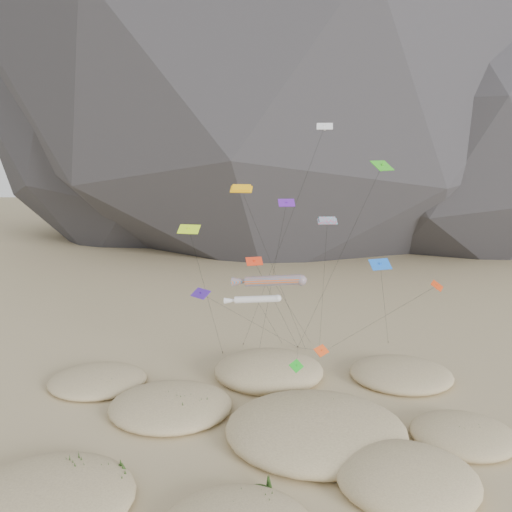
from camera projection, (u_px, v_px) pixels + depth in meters
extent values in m
plane|color=#CCB789|center=(284.00, 449.00, 46.40)|extent=(500.00, 500.00, 0.00)
ellipsoid|color=black|center=(300.00, 36.00, 146.21)|extent=(191.54, 147.29, 156.00)
ellipsoid|color=#2B2B30|center=(155.00, 96.00, 158.19)|extent=(136.20, 127.83, 116.00)
ellipsoid|color=black|center=(464.00, 112.00, 145.02)|extent=(130.55, 126.41, 100.00)
ellipsoid|color=#CCB789|center=(47.00, 498.00, 38.99)|extent=(13.86, 11.78, 2.73)
ellipsoid|color=#CCB789|center=(407.00, 479.00, 41.02)|extent=(11.82, 10.05, 3.55)
ellipsoid|color=#CCB789|center=(171.00, 406.00, 53.13)|extent=(13.20, 11.22, 2.56)
ellipsoid|color=#CCB789|center=(316.00, 429.00, 48.20)|extent=(17.61, 14.97, 3.61)
ellipsoid|color=#CCB789|center=(463.00, 435.00, 47.84)|extent=(10.10, 8.58, 2.32)
ellipsoid|color=#CCB789|center=(269.00, 371.00, 61.00)|extent=(13.35, 11.35, 3.78)
ellipsoid|color=#CCB789|center=(401.00, 374.00, 60.72)|extent=(12.39, 10.54, 2.49)
ellipsoid|color=#CCB789|center=(98.00, 380.00, 59.28)|extent=(11.60, 9.86, 1.99)
ellipsoid|color=black|center=(72.00, 473.00, 41.62)|extent=(2.48, 2.12, 0.74)
ellipsoid|color=black|center=(111.00, 476.00, 41.34)|extent=(2.43, 2.08, 0.73)
ellipsoid|color=black|center=(253.00, 510.00, 37.72)|extent=(2.85, 2.44, 0.85)
ellipsoid|color=black|center=(259.00, 492.00, 39.87)|extent=(2.10, 1.79, 0.63)
ellipsoid|color=black|center=(421.00, 472.00, 41.56)|extent=(3.15, 2.70, 0.95)
ellipsoid|color=black|center=(367.00, 484.00, 40.36)|extent=(2.09, 1.79, 0.63)
ellipsoid|color=black|center=(175.00, 407.00, 52.52)|extent=(3.26, 2.78, 0.98)
ellipsoid|color=black|center=(198.00, 408.00, 52.42)|extent=(2.24, 1.92, 0.67)
ellipsoid|color=black|center=(327.00, 418.00, 49.77)|extent=(3.81, 3.26, 1.14)
ellipsoid|color=black|center=(344.00, 415.00, 50.56)|extent=(2.84, 2.43, 0.85)
ellipsoid|color=black|center=(310.00, 433.00, 47.36)|extent=(2.56, 2.19, 0.77)
ellipsoid|color=black|center=(468.00, 436.00, 47.55)|extent=(2.49, 2.13, 0.75)
ellipsoid|color=black|center=(253.00, 368.00, 61.23)|extent=(3.46, 2.96, 1.04)
ellipsoid|color=black|center=(272.00, 371.00, 60.76)|extent=(2.60, 2.22, 0.78)
ellipsoid|color=black|center=(409.00, 377.00, 59.70)|extent=(2.18, 1.86, 0.65)
ellipsoid|color=black|center=(391.00, 380.00, 58.94)|extent=(2.03, 1.74, 0.61)
ellipsoid|color=black|center=(105.00, 384.00, 58.24)|extent=(2.15, 1.84, 0.65)
ellipsoid|color=black|center=(104.00, 389.00, 57.14)|extent=(1.95, 1.67, 0.59)
cylinder|color=#3F2D1E|center=(258.00, 356.00, 67.05)|extent=(0.08, 0.08, 0.30)
cylinder|color=#3F2D1E|center=(287.00, 356.00, 67.14)|extent=(0.08, 0.08, 0.30)
cylinder|color=#3F2D1E|center=(298.00, 347.00, 70.17)|extent=(0.08, 0.08, 0.30)
cylinder|color=#3F2D1E|center=(322.00, 352.00, 68.46)|extent=(0.08, 0.08, 0.30)
cylinder|color=#3F2D1E|center=(365.00, 360.00, 65.64)|extent=(0.08, 0.08, 0.30)
cylinder|color=#3F2D1E|center=(243.00, 344.00, 71.15)|extent=(0.08, 0.08, 0.30)
cylinder|color=#3F2D1E|center=(388.00, 342.00, 71.96)|extent=(0.08, 0.08, 0.30)
cylinder|color=#3F2D1E|center=(223.00, 352.00, 68.23)|extent=(0.08, 0.08, 0.30)
cylinder|color=orange|center=(273.00, 281.00, 55.16)|extent=(6.46, 2.58, 1.80)
sphere|color=orange|center=(301.00, 280.00, 54.34)|extent=(1.21, 1.21, 1.21)
cone|color=orange|center=(243.00, 281.00, 56.06)|extent=(2.78, 1.61, 1.29)
cylinder|color=black|center=(294.00, 315.00, 63.71)|extent=(5.71, 14.83, 13.15)
cylinder|color=silver|center=(256.00, 299.00, 56.47)|extent=(5.01, 1.26, 1.13)
sphere|color=silver|center=(278.00, 298.00, 56.16)|extent=(0.82, 0.82, 0.82)
cone|color=silver|center=(233.00, 300.00, 56.83)|extent=(2.07, 0.90, 0.84)
cylinder|color=black|center=(271.00, 324.00, 64.13)|extent=(3.52, 13.47, 10.74)
cube|color=#FFB10D|center=(241.00, 189.00, 53.07)|extent=(2.41, 1.20, 0.70)
cube|color=#FFB10D|center=(241.00, 188.00, 53.04)|extent=(2.04, 0.95, 0.68)
cylinder|color=black|center=(278.00, 281.00, 61.17)|extent=(8.33, 11.81, 23.19)
cube|color=#FF1A43|center=(327.00, 221.00, 55.38)|extent=(2.20, 1.03, 0.61)
cube|color=#FF1A43|center=(327.00, 220.00, 55.34)|extent=(1.87, 0.82, 0.60)
cylinder|color=black|center=(323.00, 291.00, 63.21)|extent=(0.93, 11.88, 19.53)
cube|color=red|center=(254.00, 261.00, 53.83)|extent=(1.95, 1.28, 0.78)
cube|color=red|center=(254.00, 263.00, 53.86)|extent=(0.28, 0.32, 0.60)
cylinder|color=black|center=(279.00, 310.00, 62.01)|extent=(5.86, 13.57, 15.48)
cube|color=blue|center=(380.00, 264.00, 50.23)|extent=(2.43, 1.72, 0.93)
cube|color=blue|center=(380.00, 266.00, 50.27)|extent=(0.35, 0.38, 0.73)
cylinder|color=black|center=(385.00, 310.00, 61.11)|extent=(6.24, 18.98, 15.97)
cube|color=#C3F71A|center=(189.00, 229.00, 51.06)|extent=(2.37, 1.52, 0.80)
cube|color=#C3F71A|center=(189.00, 231.00, 51.09)|extent=(0.30, 0.26, 0.76)
cylinder|color=black|center=(208.00, 300.00, 59.65)|extent=(2.07, 13.53, 19.30)
cube|color=#431BA2|center=(201.00, 293.00, 56.33)|extent=(2.49, 2.40, 0.77)
cube|color=#431BA2|center=(201.00, 295.00, 56.36)|extent=(0.33, 0.33, 0.78)
cylinder|color=black|center=(255.00, 323.00, 63.26)|extent=(11.97, 12.00, 11.37)
cube|color=#581BA0|center=(287.00, 203.00, 52.93)|extent=(1.85, 1.07, 0.77)
cube|color=#581BA0|center=(286.00, 204.00, 52.96)|extent=(0.25, 0.30, 0.58)
cylinder|color=black|center=(271.00, 289.00, 60.00)|extent=(3.20, 9.79, 21.75)
cube|color=green|center=(382.00, 166.00, 51.09)|extent=(2.79, 2.72, 1.00)
cube|color=green|center=(382.00, 167.00, 51.12)|extent=(0.43, 0.43, 0.88)
cylinder|color=black|center=(333.00, 271.00, 60.64)|extent=(7.34, 13.95, 25.68)
cube|color=white|center=(325.00, 126.00, 52.66)|extent=(1.77, 1.01, 0.72)
cube|color=white|center=(325.00, 128.00, 52.69)|extent=(0.23, 0.27, 0.57)
cylinder|color=black|center=(278.00, 252.00, 61.92)|extent=(9.36, 12.46, 29.70)
cube|color=#F53E0C|center=(437.00, 286.00, 52.13)|extent=(1.85, 2.28, 0.72)
cube|color=#F53E0C|center=(437.00, 287.00, 52.16)|extent=(0.28, 0.30, 0.70)
cylinder|color=black|center=(372.00, 324.00, 60.31)|extent=(10.11, 13.72, 13.36)
cube|color=#F14B16|center=(321.00, 351.00, 48.56)|extent=(1.68, 1.82, 0.67)
cube|color=#F14B16|center=(321.00, 352.00, 48.59)|extent=(0.29, 0.29, 0.56)
cylinder|color=black|center=(308.00, 349.00, 59.38)|extent=(0.89, 20.39, 8.11)
cube|color=green|center=(296.00, 366.00, 50.18)|extent=(1.61, 1.92, 0.71)
cube|color=green|center=(296.00, 367.00, 50.21)|extent=(0.31, 0.30, 0.58)
cylinder|color=black|center=(297.00, 355.00, 60.18)|extent=(1.50, 19.24, 5.97)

